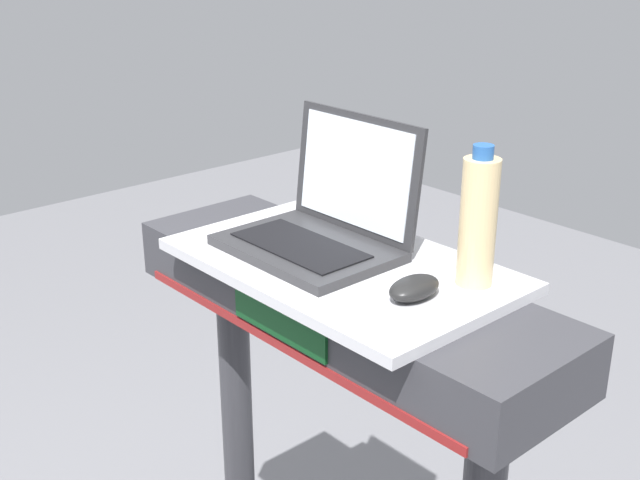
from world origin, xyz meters
name	(u,v)px	position (x,y,z in m)	size (l,w,h in m)	color
desk_board	(341,265)	(0.00, 0.70, 1.16)	(0.61, 0.37, 0.02)	silver
laptop	(323,223)	(-0.06, 0.71, 1.22)	(0.31, 0.25, 0.23)	#2D2D30
computer_mouse	(414,288)	(0.19, 0.68, 1.19)	(0.06, 0.10, 0.03)	black
water_bottle	(478,221)	(0.22, 0.79, 1.28)	(0.06, 0.06, 0.23)	beige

